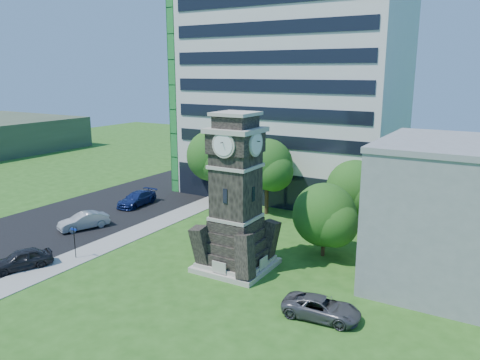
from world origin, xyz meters
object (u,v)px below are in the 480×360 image
Objects in this scene: car_east_lot at (321,308)px; street_sign at (74,239)px; car_street_north at (137,199)px; car_street_south at (21,259)px; park_bench at (210,261)px; car_street_mid at (84,221)px; clock_tower at (236,203)px.

street_sign is (-21.03, -1.24, 1.00)m from car_east_lot.
car_street_north reaches higher than car_east_lot.
car_street_south is at bearing -78.80° from car_street_north.
car_east_lot is at bearing -15.19° from park_bench.
car_east_lot is (26.33, -4.30, -0.11)m from car_street_mid.
clock_tower reaches higher than car_east_lot.
car_east_lot is at bearing -28.51° from car_street_north.
car_street_mid reaches higher than park_bench.
car_street_south reaches higher than park_bench.
car_street_north is (-18.91, 9.20, -4.50)m from clock_tower.
clock_tower is 2.68× the size of car_street_south.
clock_tower is at bearing 60.35° from car_east_lot.
car_street_mid is 8.91m from car_street_north.
car_street_south is 9.73m from car_street_mid.
park_bench is at bearing 16.75° from car_street_mid.
car_east_lot is 1.82× the size of street_sign.
car_east_lot is at bearing -24.47° from clock_tower.
car_east_lot is at bearing 36.15° from car_street_south.
car_street_south is (-14.36, -8.76, -4.50)m from clock_tower.
car_street_mid is at bearing 178.78° from clock_tower.
park_bench is (-1.90, -0.89, -4.81)m from clock_tower.
car_east_lot is at bearing 12.06° from car_street_mid.
street_sign is (1.95, 3.59, 0.90)m from car_street_south.
clock_tower reaches higher than car_street_south.
street_sign is (6.50, -14.37, 0.90)m from car_street_north.
park_bench is (17.00, -10.09, -0.31)m from car_street_north.
clock_tower reaches higher than park_bench.
clock_tower is 17.41m from car_street_south.
street_sign is at bearing -157.40° from clock_tower.
street_sign is (-12.41, -5.17, -3.60)m from clock_tower.
park_bench is (12.45, 7.87, -0.30)m from car_street_south.
clock_tower is 4.55× the size of street_sign.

